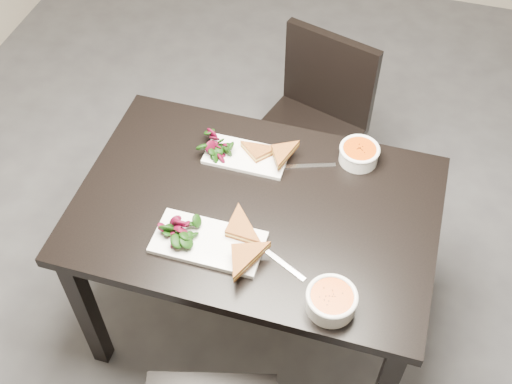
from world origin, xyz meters
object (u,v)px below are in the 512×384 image
at_px(soup_bowl_near, 331,300).
at_px(chair_far, 314,119).
at_px(soup_bowl_far, 359,153).
at_px(plate_near, 208,242).
at_px(plate_far, 246,156).
at_px(table, 256,223).

bearing_deg(soup_bowl_near, chair_far, 104.52).
bearing_deg(soup_bowl_far, plate_near, -128.35).
height_order(plate_near, plate_far, plate_near).
bearing_deg(chair_far, table, -77.02).
bearing_deg(chair_far, soup_bowl_near, -58.89).
bearing_deg(soup_bowl_far, soup_bowl_near, -87.26).
height_order(soup_bowl_near, plate_far, soup_bowl_near).
xyz_separation_m(plate_far, soup_bowl_far, (0.38, 0.10, 0.03)).
distance_m(chair_far, plate_near, 0.98).
relative_size(table, plate_near, 3.45).
bearing_deg(table, plate_far, 115.50).
bearing_deg(plate_far, plate_near, -90.85).
height_order(chair_far, soup_bowl_near, chair_far).
xyz_separation_m(plate_near, soup_bowl_far, (0.39, 0.49, 0.03)).
height_order(table, plate_near, plate_near).
distance_m(soup_bowl_near, plate_far, 0.65).
bearing_deg(table, soup_bowl_near, -43.94).
bearing_deg(chair_far, plate_far, -88.07).
bearing_deg(table, plate_near, -117.58).
height_order(chair_far, plate_far, chair_far).
bearing_deg(soup_bowl_near, plate_far, 129.25).
bearing_deg(soup_bowl_near, soup_bowl_far, 92.74).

